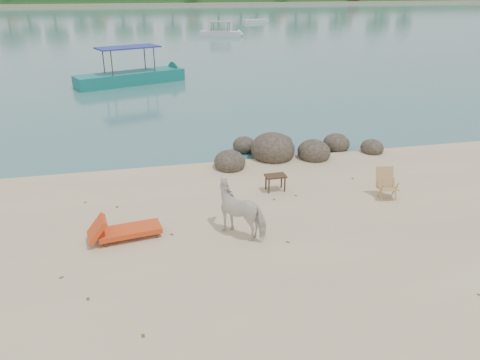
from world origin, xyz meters
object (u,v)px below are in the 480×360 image
at_px(cow, 243,210).
at_px(lounge_chair, 129,228).
at_px(side_table, 275,184).
at_px(boulders, 286,151).
at_px(boat_near, 128,53).
at_px(deck_chair, 388,185).

distance_m(cow, lounge_chair, 2.77).
distance_m(cow, side_table, 2.74).
bearing_deg(cow, boulders, -163.09).
bearing_deg(lounge_chair, boat_near, 80.96).
relative_size(lounge_chair, deck_chair, 2.17).
xyz_separation_m(side_table, boat_near, (-4.03, 17.61, 1.57)).
bearing_deg(lounge_chair, deck_chair, -3.13).
distance_m(side_table, lounge_chair, 4.65).
bearing_deg(boulders, cow, -118.61).
bearing_deg(deck_chair, side_table, 167.52).
bearing_deg(boat_near, deck_chair, -90.95).
bearing_deg(deck_chair, boat_near, 120.29).
relative_size(side_table, deck_chair, 0.71).
bearing_deg(lounge_chair, boulders, 32.28).
relative_size(cow, lounge_chair, 0.81).
relative_size(boulders, cow, 4.19).
bearing_deg(side_table, cow, -125.78).
xyz_separation_m(boulders, lounge_chair, (-5.49, -4.73, 0.06)).
height_order(boulders, lounge_chair, boulders).
xyz_separation_m(cow, side_table, (1.52, 2.25, -0.39)).
bearing_deg(side_table, boat_near, 101.16).
height_order(cow, lounge_chair, cow).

